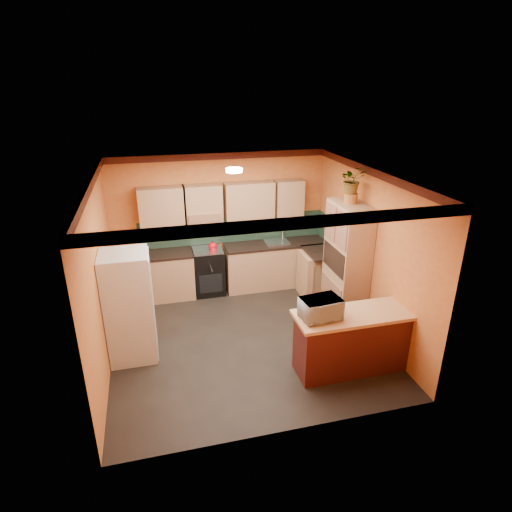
{
  "coord_description": "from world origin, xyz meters",
  "views": [
    {
      "loc": [
        -1.3,
        -5.88,
        3.96
      ],
      "look_at": [
        0.31,
        0.45,
        1.25
      ],
      "focal_mm": 30.0,
      "sensor_mm": 36.0,
      "label": 1
    }
  ],
  "objects_px": {
    "microwave": "(320,308)",
    "stove": "(208,271)",
    "pantry": "(346,263)",
    "base_cabinets_back": "(239,269)",
    "breakfast_bar": "(358,342)",
    "fridge": "(129,307)"
  },
  "relations": [
    {
      "from": "pantry",
      "to": "microwave",
      "type": "xyz_separation_m",
      "value": [
        -1.04,
        -1.39,
        0.03
      ]
    },
    {
      "from": "base_cabinets_back",
      "to": "fridge",
      "type": "distance_m",
      "value": 2.79
    },
    {
      "from": "base_cabinets_back",
      "to": "breakfast_bar",
      "type": "distance_m",
      "value": 3.16
    },
    {
      "from": "base_cabinets_back",
      "to": "breakfast_bar",
      "type": "relative_size",
      "value": 2.03
    },
    {
      "from": "stove",
      "to": "microwave",
      "type": "height_order",
      "value": "microwave"
    },
    {
      "from": "fridge",
      "to": "pantry",
      "type": "relative_size",
      "value": 0.81
    },
    {
      "from": "base_cabinets_back",
      "to": "fridge",
      "type": "bearing_deg",
      "value": -138.19
    },
    {
      "from": "microwave",
      "to": "stove",
      "type": "bearing_deg",
      "value": 103.83
    },
    {
      "from": "stove",
      "to": "pantry",
      "type": "height_order",
      "value": "pantry"
    },
    {
      "from": "stove",
      "to": "pantry",
      "type": "bearing_deg",
      "value": -35.89
    },
    {
      "from": "base_cabinets_back",
      "to": "breakfast_bar",
      "type": "bearing_deg",
      "value": -69.28
    },
    {
      "from": "breakfast_bar",
      "to": "base_cabinets_back",
      "type": "bearing_deg",
      "value": 110.72
    },
    {
      "from": "fridge",
      "to": "breakfast_bar",
      "type": "height_order",
      "value": "fridge"
    },
    {
      "from": "stove",
      "to": "breakfast_bar",
      "type": "height_order",
      "value": "stove"
    },
    {
      "from": "fridge",
      "to": "microwave",
      "type": "relative_size",
      "value": 3.19
    },
    {
      "from": "breakfast_bar",
      "to": "microwave",
      "type": "height_order",
      "value": "microwave"
    },
    {
      "from": "breakfast_bar",
      "to": "microwave",
      "type": "relative_size",
      "value": 3.37
    },
    {
      "from": "microwave",
      "to": "breakfast_bar",
      "type": "bearing_deg",
      "value": -6.96
    },
    {
      "from": "stove",
      "to": "pantry",
      "type": "xyz_separation_m",
      "value": [
        2.17,
        -1.57,
        0.59
      ]
    },
    {
      "from": "breakfast_bar",
      "to": "microwave",
      "type": "bearing_deg",
      "value": 180.0
    },
    {
      "from": "stove",
      "to": "fridge",
      "type": "relative_size",
      "value": 0.54
    },
    {
      "from": "base_cabinets_back",
      "to": "stove",
      "type": "bearing_deg",
      "value": -180.0
    }
  ]
}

